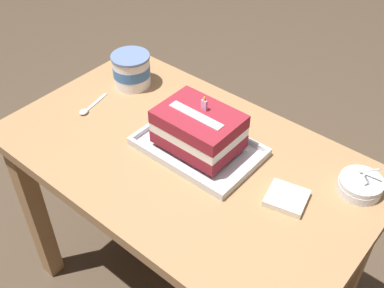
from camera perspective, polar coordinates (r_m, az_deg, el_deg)
name	(u,v)px	position (r m, az deg, el deg)	size (l,w,h in m)	color
dining_table	(186,183)	(1.44, -0.74, -4.76)	(1.09, 0.65, 0.73)	#9E754C
foil_tray	(198,148)	(1.36, 0.78, -0.47)	(0.35, 0.23, 0.02)	silver
birthday_cake	(199,129)	(1.32, 0.81, 1.84)	(0.23, 0.16, 0.15)	maroon
bowl_stack	(360,185)	(1.31, 19.66, -4.70)	(0.12, 0.12, 0.09)	white
ice_cream_tub	(131,70)	(1.62, -7.32, 8.85)	(0.13, 0.13, 0.11)	white
serving_spoon_near_tray	(87,109)	(1.54, -12.55, 4.10)	(0.05, 0.14, 0.01)	silver
napkin_pile	(287,198)	(1.25, 11.35, -6.43)	(0.12, 0.11, 0.02)	silver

